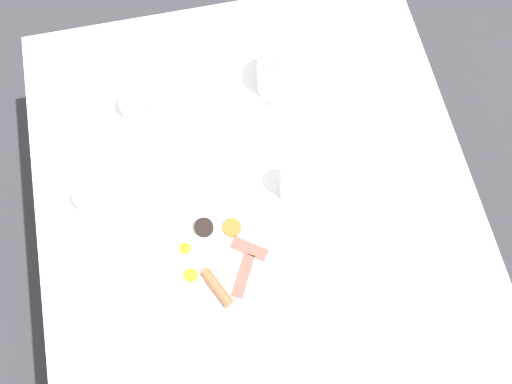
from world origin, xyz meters
TOP-DOWN VIEW (x-y plane):
  - ground_plane at (0.00, 0.00)m, footprint 8.00×8.00m
  - table at (0.00, 0.00)m, footprint 1.05×1.15m
  - breakfast_plate at (-0.12, -0.14)m, footprint 0.29×0.29m
  - teapot_near at (0.12, 0.29)m, footprint 0.12×0.20m
  - teacup_with_saucer_left at (-0.38, 0.06)m, footprint 0.15×0.15m
  - water_glass_tall at (0.09, -0.01)m, footprint 0.07×0.07m
  - creamer_jug at (-0.26, 0.29)m, footprint 0.08×0.06m
  - napkin_folded at (0.40, 0.12)m, footprint 0.16×0.17m
  - fork_by_plate at (0.16, -0.37)m, footprint 0.02×0.18m
  - knife_by_plate at (0.27, -0.15)m, footprint 0.21×0.03m

SIDE VIEW (x-z plane):
  - ground_plane at x=0.00m, z-range 0.00..0.00m
  - table at x=0.00m, z-range 0.29..1.00m
  - fork_by_plate at x=0.16m, z-range 0.70..0.71m
  - knife_by_plate at x=0.27m, z-range 0.70..0.71m
  - napkin_folded at x=0.40m, z-range 0.70..0.71m
  - breakfast_plate at x=-0.12m, z-range 0.69..0.73m
  - teacup_with_saucer_left at x=-0.38m, z-range 0.70..0.76m
  - creamer_jug at x=-0.26m, z-range 0.70..0.76m
  - water_glass_tall at x=0.09m, z-range 0.70..0.80m
  - teapot_near at x=0.12m, z-range 0.69..0.81m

